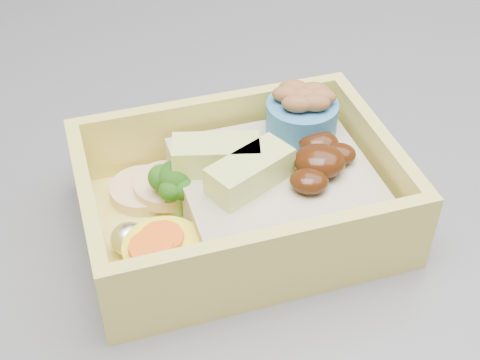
# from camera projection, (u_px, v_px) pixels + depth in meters

# --- Properties ---
(bento_box) EXTENTS (0.24, 0.21, 0.07)m
(bento_box) POSITION_uv_depth(u_px,v_px,m) (249.00, 191.00, 0.43)
(bento_box) COLOR #E5D35E
(bento_box) RESTS_ON island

